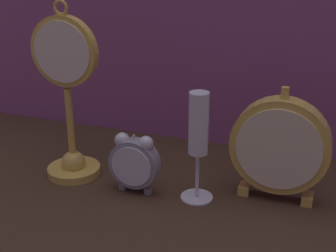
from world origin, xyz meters
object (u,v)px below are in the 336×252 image
object	(u,v)px
pocket_watch_on_stand	(69,105)
champagne_flute	(198,134)
mantel_clock_silver	(280,147)
alarm_clock_twin_bell	(134,161)

from	to	relation	value
pocket_watch_on_stand	champagne_flute	bearing A→B (deg)	-1.37
mantel_clock_silver	champagne_flute	distance (m)	0.15
champagne_flute	alarm_clock_twin_bell	bearing A→B (deg)	-171.78
pocket_watch_on_stand	mantel_clock_silver	xyz separation A→B (m)	(0.40, 0.04, -0.04)
champagne_flute	pocket_watch_on_stand	bearing A→B (deg)	178.63
alarm_clock_twin_bell	champagne_flute	size ratio (longest dim) A/B	0.57
alarm_clock_twin_bell	champagne_flute	bearing A→B (deg)	8.22
mantel_clock_silver	champagne_flute	size ratio (longest dim) A/B	1.04
pocket_watch_on_stand	alarm_clock_twin_bell	distance (m)	0.17
pocket_watch_on_stand	champagne_flute	xyz separation A→B (m)	(0.27, -0.01, -0.02)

